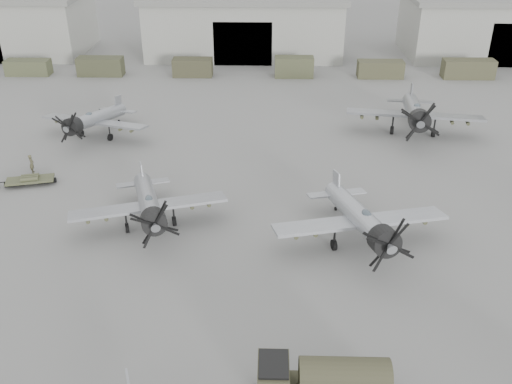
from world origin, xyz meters
The scene contains 16 objects.
ground centered at (0.00, 0.00, 0.00)m, with size 220.00×220.00×0.00m, color slate.
hangar_center centered at (0.00, 61.96, 4.37)m, with size 29.00×14.80×8.70m.
hangar_right centered at (38.00, 61.96, 4.37)m, with size 29.00×14.80×8.70m.
support_truck_1 centered at (-28.43, 50.00, 1.01)m, with size 5.79×2.20×2.01m, color #44482F.
support_truck_2 centered at (-18.70, 50.00, 1.21)m, with size 5.99×2.20×2.41m, color #393B26.
support_truck_3 centered at (-6.42, 50.00, 1.17)m, with size 5.20×2.20×2.33m, color #383724.
support_truck_4 centered at (7.00, 50.00, 1.31)m, with size 5.07×2.20×2.63m, color #42452D.
support_truck_5 centered at (18.34, 50.00, 1.09)m, with size 5.96×2.20×2.19m, color #40402A.
support_truck_6 centered at (29.80, 50.00, 1.21)m, with size 6.65×2.20×2.43m, color #41402A.
aircraft_mid_1 centered at (-4.89, 11.82, 2.10)m, with size 11.53×10.38×4.61m.
aircraft_mid_2 centered at (10.27, 9.80, 2.25)m, with size 12.46×11.22×4.95m.
aircraft_far_0 centered at (-13.70, 28.64, 2.02)m, with size 11.11×10.01×4.44m.
aircraft_far_1 centered at (18.37, 30.20, 2.48)m, with size 13.73×12.36×5.45m.
fuel_tanker centered at (6.59, -3.83, 1.48)m, with size 6.70×3.04×2.58m.
tug_trailer centered at (-18.83, 18.07, 0.51)m, with size 6.85×2.87×1.36m.
ground_crew centered at (-17.15, 20.96, 0.85)m, with size 0.62×0.41×1.70m, color #4A4831.
Camera 1 is at (3.77, -23.89, 22.67)m, focal length 40.00 mm.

